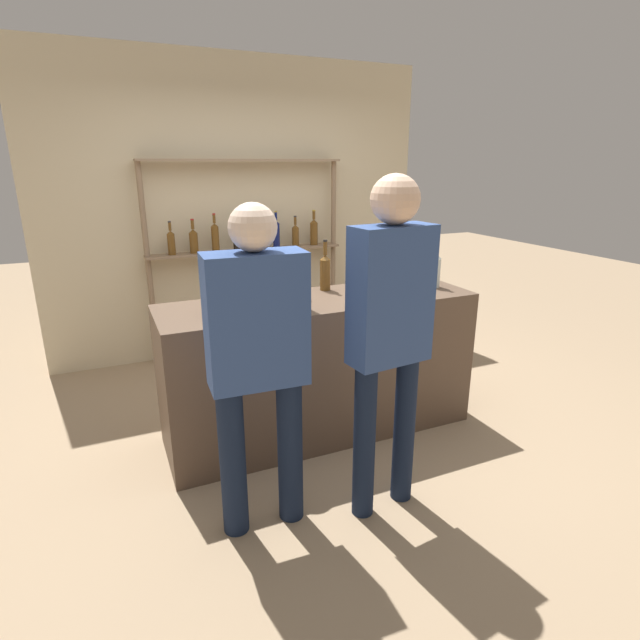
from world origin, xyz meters
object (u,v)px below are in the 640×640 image
counter_bottle_0 (435,269)px  customer_center (390,323)px  counter_bottle_2 (325,271)px  ice_bucket (261,297)px  counter_bottle_3 (215,293)px  counter_bottle_1 (303,287)px  wine_glass (303,283)px  customer_left (258,352)px

counter_bottle_0 → customer_center: customer_center is taller
counter_bottle_2 → ice_bucket: bearing=-149.0°
counter_bottle_3 → counter_bottle_1: bearing=-17.5°
counter_bottle_0 → customer_center: (-0.91, -0.87, -0.03)m
wine_glass → customer_center: bearing=-84.0°
counter_bottle_0 → wine_glass: size_ratio=2.29×
counter_bottle_3 → counter_bottle_0: bearing=0.1°
wine_glass → customer_left: 0.98m
counter_bottle_1 → counter_bottle_3: size_ratio=1.13×
counter_bottle_2 → customer_center: customer_center is taller
customer_left → counter_bottle_2: bearing=-36.2°
counter_bottle_2 → counter_bottle_3: bearing=-163.7°
customer_center → customer_left: bearing=72.8°
counter_bottle_0 → ice_bucket: size_ratio=1.63×
counter_bottle_1 → counter_bottle_2: bearing=50.3°
ice_bucket → customer_left: size_ratio=0.13×
counter_bottle_3 → customer_center: 1.11m
counter_bottle_1 → counter_bottle_2: 0.53m
counter_bottle_0 → customer_center: size_ratio=0.19×
counter_bottle_2 → wine_glass: 0.31m
counter_bottle_0 → customer_center: bearing=-136.4°
counter_bottle_2 → counter_bottle_3: (-0.84, -0.25, -0.01)m
wine_glass → customer_center: customer_center is taller
counter_bottle_3 → ice_bucket: size_ratio=1.55×
counter_bottle_2 → counter_bottle_3: size_ratio=1.09×
ice_bucket → customer_left: bearing=-109.1°
counter_bottle_3 → wine_glass: 0.60m
counter_bottle_0 → counter_bottle_1: bearing=-171.6°
counter_bottle_2 → counter_bottle_3: counter_bottle_2 is taller
counter_bottle_1 → ice_bucket: counter_bottle_1 is taller
counter_bottle_2 → wine_glass: counter_bottle_2 is taller
wine_glass → customer_center: size_ratio=0.08×
counter_bottle_0 → customer_left: size_ratio=0.20×
counter_bottle_1 → customer_center: (0.19, -0.71, -0.04)m
counter_bottle_1 → wine_glass: counter_bottle_1 is taller
counter_bottle_3 → ice_bucket: 0.28m
counter_bottle_3 → wine_glass: bearing=5.8°
customer_center → customer_left: (-0.66, 0.13, -0.10)m
customer_left → counter_bottle_3: bearing=5.8°
counter_bottle_0 → counter_bottle_3: size_ratio=1.05×
counter_bottle_1 → ice_bucket: 0.26m
counter_bottle_3 → wine_glass: size_ratio=2.17×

